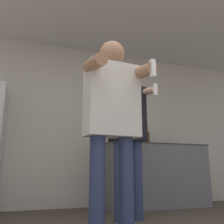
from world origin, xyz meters
name	(u,v)px	position (x,y,z in m)	size (l,w,h in m)	color
wall_back	(72,123)	(0.00, 2.73, 1.27)	(7.00, 0.06, 2.55)	beige
counter	(155,175)	(1.28, 2.40, 0.47)	(1.65, 0.63, 0.95)	slate
bottle_short_whiskey	(147,137)	(1.20, 2.49, 1.07)	(0.09, 0.09, 0.33)	#563314
bottle_tall_gin	(111,136)	(0.58, 2.49, 1.07)	(0.09, 0.09, 0.29)	black
bottle_amber_bourbon	(141,137)	(1.10, 2.49, 1.08)	(0.09, 0.09, 0.32)	black
person_woman_foreground	(113,114)	(-0.03, 0.70, 1.01)	(0.55, 0.45, 1.65)	navy
person_man_side	(128,125)	(0.47, 1.55, 1.08)	(0.49, 0.45, 1.76)	navy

